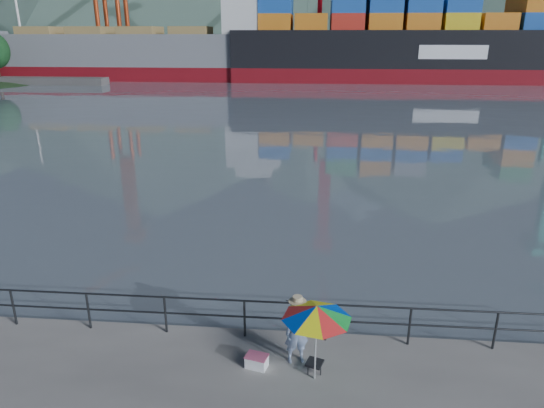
{
  "coord_description": "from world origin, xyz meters",
  "views": [
    {
      "loc": [
        2.57,
        -8.54,
        7.15
      ],
      "look_at": [
        1.31,
        6.0,
        2.0
      ],
      "focal_mm": 32.0,
      "sensor_mm": 36.0,
      "label": 1
    }
  ],
  "objects_px": {
    "container_ship": "(456,42)",
    "beach_umbrella": "(317,312)",
    "bulk_carrier": "(164,53)",
    "cooler_bag": "(257,362)",
    "fisherman": "(297,332)"
  },
  "relations": [
    {
      "from": "container_ship",
      "to": "bulk_carrier",
      "type": "bearing_deg",
      "value": -179.51
    },
    {
      "from": "fisherman",
      "to": "bulk_carrier",
      "type": "relative_size",
      "value": 0.03
    },
    {
      "from": "beach_umbrella",
      "to": "bulk_carrier",
      "type": "height_order",
      "value": "bulk_carrier"
    },
    {
      "from": "fisherman",
      "to": "beach_umbrella",
      "type": "xyz_separation_m",
      "value": [
        0.42,
        -0.58,
        0.9
      ]
    },
    {
      "from": "fisherman",
      "to": "container_ship",
      "type": "height_order",
      "value": "container_ship"
    },
    {
      "from": "bulk_carrier",
      "to": "cooler_bag",
      "type": "bearing_deg",
      "value": -71.81
    },
    {
      "from": "beach_umbrella",
      "to": "container_ship",
      "type": "xyz_separation_m",
      "value": [
        21.76,
        74.05,
        4.11
      ]
    },
    {
      "from": "fisherman",
      "to": "container_ship",
      "type": "distance_m",
      "value": 76.9
    },
    {
      "from": "cooler_bag",
      "to": "bulk_carrier",
      "type": "relative_size",
      "value": 0.01
    },
    {
      "from": "fisherman",
      "to": "bulk_carrier",
      "type": "distance_m",
      "value": 77.29
    },
    {
      "from": "beach_umbrella",
      "to": "cooler_bag",
      "type": "height_order",
      "value": "beach_umbrella"
    },
    {
      "from": "cooler_bag",
      "to": "bulk_carrier",
      "type": "bearing_deg",
      "value": 122.68
    },
    {
      "from": "beach_umbrella",
      "to": "bulk_carrier",
      "type": "xyz_separation_m",
      "value": [
        -25.41,
        73.65,
        2.43
      ]
    },
    {
      "from": "beach_umbrella",
      "to": "cooler_bag",
      "type": "bearing_deg",
      "value": 167.89
    },
    {
      "from": "container_ship",
      "to": "beach_umbrella",
      "type": "bearing_deg",
      "value": -106.38
    }
  ]
}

